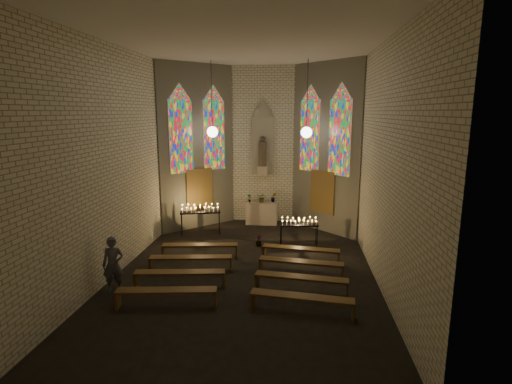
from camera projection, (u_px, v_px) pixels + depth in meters
floor at (246, 270)px, 12.86m from camera, size 12.00×12.00×0.00m
room at (257, 146)px, 15.41m from camera, size 8.22×12.43×7.00m
altar at (262, 213)px, 18.07m from camera, size 1.40×0.60×1.00m
flower_vase_left at (249, 198)px, 17.92m from camera, size 0.24×0.20×0.39m
flower_vase_center at (262, 198)px, 17.91m from camera, size 0.45×0.41×0.43m
flower_vase_right at (273, 197)px, 17.97m from camera, size 0.29×0.25×0.44m
aisle_flower_pot at (259, 241)px, 15.10m from camera, size 0.32×0.32×0.43m
votive_stand_left at (200, 210)px, 16.37m from camera, size 1.69×0.78×1.21m
votive_stand_right at (299, 223)px, 14.94m from camera, size 1.48×0.54×1.06m
pew_left_0 at (200, 247)px, 13.83m from camera, size 2.62×0.69×0.50m
pew_right_0 at (301, 250)px, 13.48m from camera, size 2.62×0.69×0.50m
pew_left_1 at (191, 259)px, 12.66m from camera, size 2.62×0.69×0.50m
pew_right_1 at (301, 264)px, 12.31m from camera, size 2.62×0.69×0.50m
pew_left_2 at (180, 274)px, 11.49m from camera, size 2.62×0.69×0.50m
pew_right_2 at (301, 279)px, 11.14m from camera, size 2.62×0.69×0.50m
pew_left_3 at (167, 293)px, 10.32m from camera, size 2.62×0.69×0.50m
pew_right_3 at (302, 299)px, 9.97m from camera, size 2.62×0.69×0.50m
visitor at (113, 265)px, 11.14m from camera, size 0.65×0.50×1.61m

